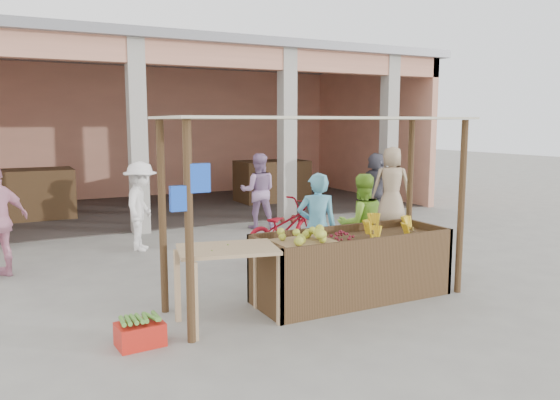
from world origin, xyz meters
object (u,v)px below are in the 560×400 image
side_table (228,260)px  vendor_blue (317,224)px  red_crate (140,334)px  motorcycle (283,228)px  vendor_green (361,221)px  fruit_stall (352,269)px

side_table → vendor_blue: vendor_blue is taller
red_crate → motorcycle: motorcycle is taller
red_crate → motorcycle: 4.02m
vendor_green → red_crate: bearing=32.1°
red_crate → vendor_green: vendor_green is taller
red_crate → side_table: bearing=5.5°
red_crate → vendor_blue: 3.18m
red_crate → vendor_blue: bearing=18.4°
vendor_blue → vendor_green: (0.82, 0.05, -0.04)m
vendor_green → fruit_stall: bearing=62.7°
vendor_blue → motorcycle: 1.46m
side_table → fruit_stall: bearing=15.7°
side_table → vendor_blue: (1.79, 1.01, 0.10)m
fruit_stall → vendor_green: (0.82, 0.95, 0.41)m
side_table → red_crate: 1.25m
vendor_green → motorcycle: size_ratio=0.81×
red_crate → vendor_blue: vendor_blue is taller
side_table → red_crate: bearing=-158.1°
vendor_blue → motorcycle: vendor_blue is taller
motorcycle → vendor_green: bearing=-178.8°
side_table → vendor_green: bearing=34.2°
side_table → vendor_green: size_ratio=0.76×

